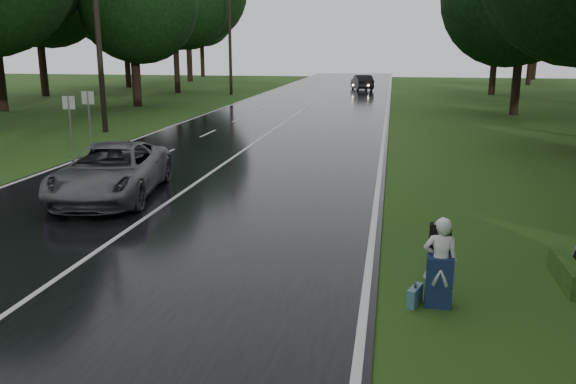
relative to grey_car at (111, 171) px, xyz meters
name	(u,v)px	position (x,y,z in m)	size (l,w,h in m)	color
ground	(19,308)	(1.83, -7.20, -0.81)	(160.00, 160.00, 0.00)	#2A4C16
road	(266,135)	(1.83, 12.80, -0.79)	(12.00, 140.00, 0.04)	black
lane_center	(266,135)	(1.83, 12.80, -0.76)	(0.12, 140.00, 0.01)	silver
grey_car	(111,171)	(0.00, 0.00, 0.00)	(2.54, 5.52, 1.53)	#56585C
far_car	(362,82)	(4.87, 45.06, -0.02)	(1.59, 4.55, 1.50)	black
hitchhiker	(440,265)	(8.86, -5.86, -0.07)	(0.59, 0.53, 1.58)	silver
suitcase	(415,296)	(8.47, -5.92, -0.64)	(0.14, 0.47, 0.34)	#427081
utility_pole_mid	(106,132)	(-6.67, 12.64, -0.81)	(1.80, 0.28, 9.88)	black
utility_pole_far	(231,95)	(-6.67, 37.11, -0.81)	(1.80, 0.28, 10.98)	black
road_sign_a	(73,151)	(-5.37, 7.15, -0.81)	(0.56, 0.10, 2.32)	white
road_sign_b	(92,145)	(-5.37, 8.76, -0.81)	(0.57, 0.10, 2.40)	white
tree_left_e	(138,106)	(-10.69, 25.66, -0.81)	(7.90, 7.90, 12.35)	black
tree_left_f	(178,93)	(-12.33, 38.44, -0.81)	(9.47, 9.47, 14.80)	black
tree_right_e	(513,115)	(15.74, 24.46, -0.81)	(7.84, 7.84, 12.24)	black
tree_right_f	(491,95)	(16.92, 41.16, -0.81)	(8.86, 8.86, 13.85)	black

